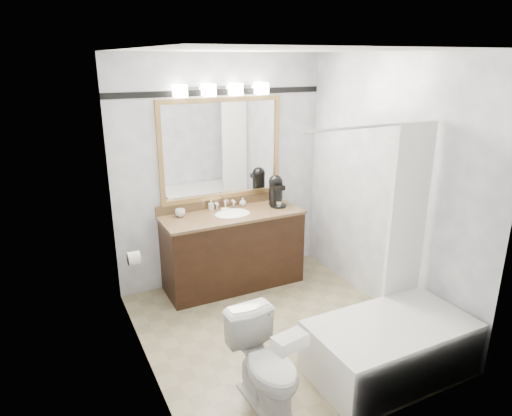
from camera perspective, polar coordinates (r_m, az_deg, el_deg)
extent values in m
cube|color=gray|center=(4.46, 2.63, -15.01)|extent=(2.40, 2.60, 0.01)
cube|color=white|center=(3.73, 3.21, 19.21)|extent=(2.40, 2.60, 0.01)
cube|color=white|center=(5.05, -4.36, 4.58)|extent=(2.40, 0.01, 2.50)
cube|color=white|center=(2.93, 15.51, -6.52)|extent=(2.40, 0.01, 2.50)
cube|color=white|center=(3.52, -14.53, -2.17)|extent=(0.01, 2.60, 2.50)
cube|color=white|center=(4.60, 16.12, 2.54)|extent=(0.01, 2.60, 2.50)
cube|color=black|center=(5.07, -2.88, -5.39)|extent=(1.50, 0.55, 0.82)
cube|color=#9A7348|center=(4.91, -2.96, -0.85)|extent=(1.53, 0.58, 0.03)
cube|color=#9A7348|center=(5.13, -4.18, 0.73)|extent=(1.53, 0.03, 0.10)
ellipsoid|color=white|center=(4.92, -2.96, -1.01)|extent=(0.44, 0.34, 0.14)
cube|color=tan|center=(4.90, -4.47, 13.35)|extent=(1.40, 0.04, 0.05)
cube|color=tan|center=(5.10, -4.18, 1.51)|extent=(1.40, 0.04, 0.05)
cube|color=tan|center=(4.77, -11.89, 6.49)|extent=(0.05, 0.04, 1.00)
cube|color=tan|center=(5.26, 2.57, 7.95)|extent=(0.05, 0.04, 1.00)
cube|color=white|center=(4.98, -4.34, 7.32)|extent=(1.30, 0.01, 1.00)
cube|color=silver|center=(4.88, -4.46, 14.80)|extent=(0.90, 0.05, 0.03)
cube|color=white|center=(4.69, -9.47, 14.22)|extent=(0.12, 0.12, 0.12)
cube|color=white|center=(4.78, -5.94, 14.44)|extent=(0.12, 0.12, 0.12)
cube|color=white|center=(4.90, -2.54, 14.61)|extent=(0.12, 0.12, 0.12)
cube|color=white|center=(5.03, 0.69, 14.72)|extent=(0.12, 0.12, 0.12)
cube|color=black|center=(4.91, -4.55, 14.23)|extent=(2.40, 0.01, 0.06)
cube|color=white|center=(3.99, 16.39, -16.34)|extent=(1.30, 0.72, 0.45)
cylinder|color=silver|center=(3.63, 14.79, 9.87)|extent=(1.30, 0.02, 0.02)
cube|color=white|center=(4.08, 18.48, -0.81)|extent=(0.40, 0.04, 1.55)
cylinder|color=white|center=(4.34, -15.03, -6.07)|extent=(0.11, 0.12, 0.12)
imported|color=white|center=(3.48, 1.27, -18.90)|extent=(0.41, 0.68, 0.68)
cube|color=white|center=(3.03, 4.26, -16.33)|extent=(0.24, 0.16, 0.09)
cylinder|color=black|center=(5.13, 2.76, 0.30)|extent=(0.18, 0.18, 0.02)
cylinder|color=black|center=(5.14, 2.46, 1.88)|extent=(0.15, 0.15, 0.26)
sphere|color=black|center=(5.11, 2.48, 3.29)|extent=(0.16, 0.16, 0.16)
cube|color=black|center=(5.05, 2.91, 2.58)|extent=(0.10, 0.10, 0.05)
cylinder|color=silver|center=(5.10, 2.87, 0.56)|extent=(0.06, 0.06, 0.06)
imported|color=white|center=(4.86, -9.45, -0.61)|extent=(0.11, 0.11, 0.08)
imported|color=white|center=(5.01, -5.64, 0.36)|extent=(0.06, 0.06, 0.12)
imported|color=white|center=(5.14, -1.67, 0.78)|extent=(0.09, 0.09, 0.10)
cube|color=beige|center=(4.99, -3.88, -0.20)|extent=(0.10, 0.08, 0.03)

